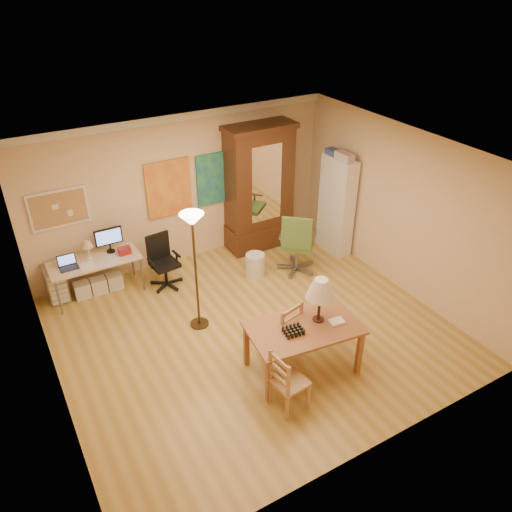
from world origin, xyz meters
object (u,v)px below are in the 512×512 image
dining_table (310,316)px  office_chair_green (297,256)px  computer_desk (98,272)px  office_chair_black (165,272)px  armoire (259,196)px  bookshelf (336,206)px

dining_table → office_chair_green: 2.48m
computer_desk → office_chair_black: computer_desk is taller
armoire → computer_desk: bearing=-178.4°
office_chair_black → armoire: armoire is taller
dining_table → office_chair_green: size_ratio=1.34×
armoire → office_chair_green: bearing=-85.1°
bookshelf → dining_table: bearing=-133.6°
computer_desk → armoire: (3.11, 0.09, 0.64)m
office_chair_green → bookshelf: size_ratio=0.63×
computer_desk → armoire: size_ratio=0.60×
office_chair_green → computer_desk: bearing=161.4°
office_chair_black → computer_desk: bearing=162.0°
office_chair_black → dining_table: bearing=-71.2°
computer_desk → bookshelf: (4.26, -0.78, 0.52)m
dining_table → computer_desk: dining_table is taller
computer_desk → bookshelf: bearing=-10.4°
office_chair_black → bookshelf: bearing=-7.9°
dining_table → armoire: 3.44m
dining_table → bookshelf: bookshelf is taller
computer_desk → bookshelf: bookshelf is taller
computer_desk → office_chair_black: size_ratio=1.55×
office_chair_green → armoire: armoire is taller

